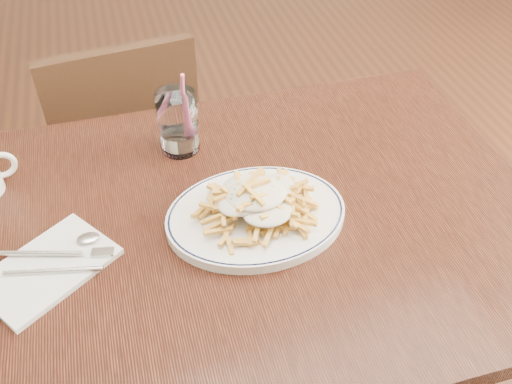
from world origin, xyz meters
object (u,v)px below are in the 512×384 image
object	(u,v)px
table	(226,251)
chair_far	(128,147)
water_glass	(179,125)
loaded_fries	(256,198)
fries_plate	(256,216)

from	to	relation	value
table	chair_far	bearing A→B (deg)	103.20
water_glass	table	bearing A→B (deg)	-81.05
chair_far	loaded_fries	xyz separation A→B (m)	(0.21, -0.65, 0.33)
fries_plate	water_glass	size ratio (longest dim) A/B	1.91
fries_plate	water_glass	xyz separation A→B (m)	(-0.10, 0.25, 0.05)
table	loaded_fries	bearing A→B (deg)	-10.75
table	fries_plate	bearing A→B (deg)	-10.75
chair_far	water_glass	bearing A→B (deg)	-74.30
chair_far	water_glass	world-z (taller)	water_glass
table	water_glass	xyz separation A→B (m)	(-0.04, 0.24, 0.14)
chair_far	fries_plate	distance (m)	0.74
table	loaded_fries	world-z (taller)	loaded_fries
chair_far	water_glass	xyz separation A→B (m)	(0.11, -0.40, 0.33)
table	loaded_fries	size ratio (longest dim) A/B	5.37
fries_plate	table	bearing A→B (deg)	169.25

